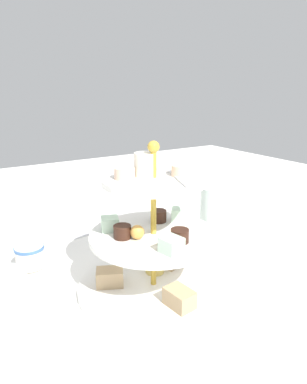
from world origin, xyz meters
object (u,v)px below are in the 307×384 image
object	(u,v)px
water_glass_short_left	(7,291)
teacup_with_saucer	(30,258)
water_glass_tall_right	(214,215)
tiered_serving_stand	(153,246)
butter_knife_right	(99,231)

from	to	relation	value
water_glass_short_left	teacup_with_saucer	size ratio (longest dim) A/B	0.77
water_glass_tall_right	teacup_with_saucer	size ratio (longest dim) A/B	1.49
teacup_with_saucer	water_glass_tall_right	bearing A→B (deg)	-103.92
tiered_serving_stand	water_glass_tall_right	size ratio (longest dim) A/B	2.03
tiered_serving_stand	water_glass_tall_right	xyz separation A→B (m)	(0.09, -0.23, -0.02)
tiered_serving_stand	water_glass_short_left	world-z (taller)	tiered_serving_stand
teacup_with_saucer	butter_knife_right	xyz separation A→B (m)	(0.10, -0.19, -0.02)
tiered_serving_stand	teacup_with_saucer	bearing A→B (deg)	41.57
water_glass_short_left	butter_knife_right	distance (m)	0.34
water_glass_short_left	teacup_with_saucer	world-z (taller)	water_glass_short_left
water_glass_tall_right	butter_knife_right	world-z (taller)	water_glass_tall_right
teacup_with_saucer	butter_knife_right	world-z (taller)	teacup_with_saucer
water_glass_tall_right	teacup_with_saucer	distance (m)	0.41
teacup_with_saucer	butter_knife_right	distance (m)	0.22
teacup_with_saucer	tiered_serving_stand	bearing A→B (deg)	-138.43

